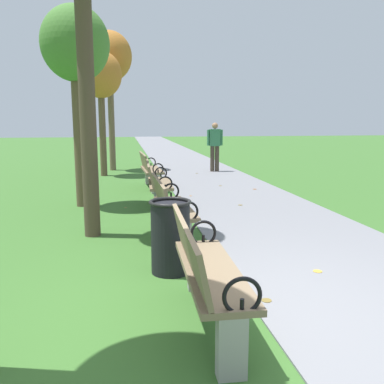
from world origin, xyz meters
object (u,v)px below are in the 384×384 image
(park_bench_3, at_px, (157,183))
(tree_5, at_px, (109,59))
(park_bench_1, at_px, (205,270))
(park_bench_4, at_px, (150,170))
(tree_4, at_px, (101,77))
(pedestrian_walking, at_px, (215,144))
(park_bench_2, at_px, (171,208))
(trash_bin, at_px, (170,236))
(tree_3, at_px, (75,49))

(park_bench_3, xyz_separation_m, tree_5, (-1.03, 6.41, 3.26))
(park_bench_1, bearing_deg, tree_5, 95.20)
(park_bench_3, distance_m, tree_5, 7.26)
(park_bench_4, height_order, tree_5, tree_5)
(park_bench_4, relative_size, tree_4, 0.43)
(tree_5, xyz_separation_m, pedestrian_walking, (3.39, -1.08, -2.82))
(park_bench_2, height_order, trash_bin, park_bench_2)
(park_bench_3, bearing_deg, pedestrian_walking, 66.04)
(park_bench_1, bearing_deg, park_bench_3, 90.00)
(tree_5, bearing_deg, park_bench_1, -84.80)
(park_bench_4, distance_m, tree_4, 3.90)
(tree_4, bearing_deg, pedestrian_walking, 5.54)
(park_bench_1, xyz_separation_m, pedestrian_walking, (2.37, 10.19, 0.44))
(park_bench_4, bearing_deg, park_bench_3, -90.00)
(park_bench_2, xyz_separation_m, tree_3, (-1.50, 2.71, 2.57))
(park_bench_4, relative_size, tree_5, 0.35)
(tree_4, distance_m, tree_5, 1.64)
(park_bench_2, bearing_deg, tree_4, 99.83)
(tree_3, bearing_deg, pedestrian_walking, 52.16)
(park_bench_2, bearing_deg, tree_3, 118.91)
(park_bench_1, relative_size, pedestrian_walking, 0.99)
(park_bench_4, xyz_separation_m, tree_4, (-1.27, 2.69, 2.52))
(park_bench_2, height_order, pedestrian_walking, pedestrian_walking)
(park_bench_3, bearing_deg, park_bench_4, 90.00)
(park_bench_1, xyz_separation_m, park_bench_4, (0.00, 7.15, 0.00))
(park_bench_2, height_order, tree_4, tree_4)
(tree_5, bearing_deg, park_bench_2, -83.32)
(park_bench_2, xyz_separation_m, park_bench_3, (0.00, 2.35, 0.00))
(park_bench_2, relative_size, tree_4, 0.43)
(park_bench_1, relative_size, park_bench_2, 1.00)
(tree_3, xyz_separation_m, pedestrian_walking, (3.86, 4.97, -2.13))
(park_bench_2, relative_size, trash_bin, 1.92)
(pedestrian_walking, height_order, trash_bin, pedestrian_walking)
(park_bench_4, distance_m, tree_5, 5.36)
(park_bench_2, distance_m, park_bench_3, 2.35)
(park_bench_2, relative_size, park_bench_4, 1.00)
(park_bench_2, bearing_deg, tree_5, 96.68)
(park_bench_1, distance_m, tree_5, 11.78)
(park_bench_2, relative_size, tree_3, 0.42)
(park_bench_3, height_order, pedestrian_walking, pedestrian_walking)
(tree_3, height_order, trash_bin, tree_3)
(park_bench_3, xyz_separation_m, trash_bin, (-0.15, -3.60, -0.06))
(park_bench_4, height_order, tree_3, tree_3)
(pedestrian_walking, relative_size, trash_bin, 1.93)
(park_bench_1, height_order, trash_bin, park_bench_1)
(park_bench_1, bearing_deg, tree_3, 105.98)
(park_bench_3, height_order, tree_4, tree_4)
(park_bench_1, height_order, tree_3, tree_3)
(park_bench_3, height_order, park_bench_4, same)
(tree_4, height_order, trash_bin, tree_4)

